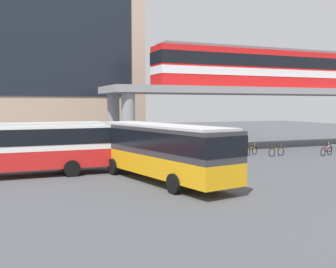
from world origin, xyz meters
name	(u,v)px	position (x,y,z in m)	size (l,w,h in m)	color
ground_plane	(144,161)	(0.00, 10.00, 0.00)	(120.00, 120.00, 0.00)	#47494F
elevated_platform	(258,97)	(13.34, 14.44, 5.05)	(30.31, 6.21, 5.90)	gray
train	(262,68)	(13.77, 14.44, 7.87)	(22.35, 2.96, 3.84)	red
bus_main	(161,146)	(-1.80, 1.95, 1.99)	(4.70, 11.33, 3.22)	orange
bus_secondary	(16,144)	(-9.29, 6.59, 1.99)	(11.06, 2.85, 3.22)	red
bicycle_red	(326,151)	(15.55, 7.55, 0.36)	(1.73, 0.56, 1.04)	black
bicycle_green	(231,153)	(7.24, 9.40, 0.36)	(1.79, 0.18, 1.04)	black
bicycle_silver	(334,148)	(18.17, 9.36, 0.36)	(1.72, 0.61, 1.04)	black
bicycle_brown	(276,152)	(11.34, 8.83, 0.36)	(1.78, 0.33, 1.04)	black
bicycle_blue	(205,156)	(4.57, 8.85, 0.36)	(1.75, 0.51, 1.04)	black
bicycle_orange	(251,151)	(9.71, 10.14, 0.36)	(1.67, 0.75, 1.04)	black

